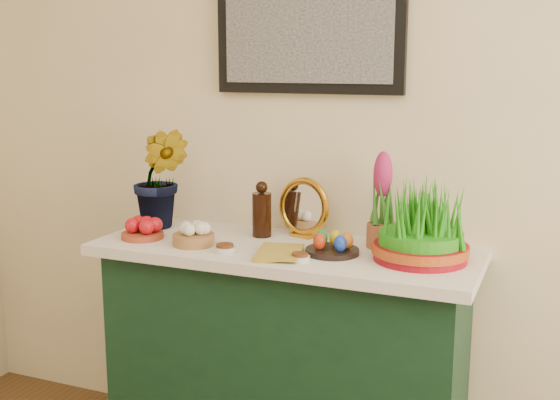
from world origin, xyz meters
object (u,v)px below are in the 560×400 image
(hyacinth_green, at_px, (160,162))
(mirror, at_px, (304,208))
(sideboard, at_px, (285,365))
(wheatgrass_sabzeh, at_px, (421,227))
(book, at_px, (257,251))

(hyacinth_green, bearing_deg, mirror, -8.35)
(sideboard, distance_m, wheatgrass_sabzeh, 0.76)
(mirror, distance_m, book, 0.33)
(sideboard, height_order, mirror, mirror)
(sideboard, distance_m, mirror, 0.60)
(mirror, xyz_separation_m, book, (-0.06, -0.31, -0.10))
(sideboard, relative_size, book, 6.38)
(sideboard, xyz_separation_m, mirror, (0.01, 0.16, 0.58))
(sideboard, bearing_deg, book, -107.18)
(mirror, relative_size, wheatgrass_sabzeh, 0.72)
(sideboard, relative_size, wheatgrass_sabzeh, 3.99)
(hyacinth_green, bearing_deg, sideboard, -24.42)
(book, bearing_deg, sideboard, 59.76)
(mirror, bearing_deg, sideboard, -93.78)
(hyacinth_green, height_order, mirror, hyacinth_green)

